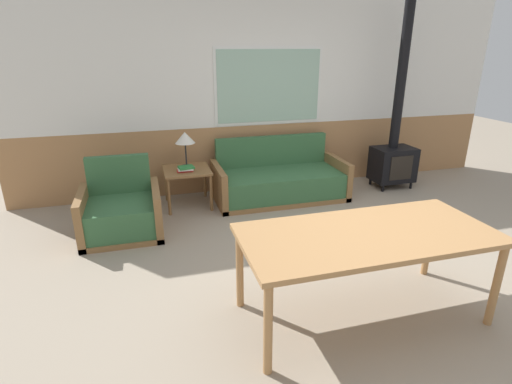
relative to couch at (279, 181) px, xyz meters
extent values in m
plane|color=gray|center=(0.04, -2.09, -0.24)|extent=(16.00, 16.00, 0.00)
cube|color=#AD7A4C|center=(0.04, 0.54, 0.23)|extent=(7.20, 0.06, 0.94)
cube|color=white|center=(0.04, 0.54, 1.58)|extent=(7.20, 0.06, 1.76)
cube|color=white|center=(0.00, 0.50, 1.24)|extent=(1.56, 0.01, 1.06)
cube|color=#99BCA8|center=(0.00, 0.50, 1.24)|extent=(1.48, 0.02, 0.98)
cube|color=olive|center=(0.00, -0.03, -0.21)|extent=(1.79, 0.86, 0.06)
cube|color=#38663D|center=(0.00, -0.05, -0.02)|extent=(1.63, 0.78, 0.32)
cube|color=#38663D|center=(0.00, 0.35, 0.36)|extent=(1.63, 0.10, 0.42)
cube|color=olive|center=(-0.86, -0.03, 0.02)|extent=(0.08, 0.86, 0.52)
cube|color=olive|center=(0.86, -0.03, 0.02)|extent=(0.08, 0.86, 0.52)
cube|color=olive|center=(-2.08, -0.61, -0.21)|extent=(0.87, 0.80, 0.06)
cube|color=#38663D|center=(-2.08, -0.63, -0.02)|extent=(0.71, 0.72, 0.32)
cube|color=#38663D|center=(-2.08, -0.26, 0.37)|extent=(0.71, 0.10, 0.44)
cube|color=olive|center=(-2.47, -0.61, 0.02)|extent=(0.08, 0.80, 0.52)
cube|color=olive|center=(-1.68, -0.61, 0.02)|extent=(0.08, 0.80, 0.52)
cube|color=olive|center=(-1.26, 0.06, 0.25)|extent=(0.59, 0.59, 0.03)
cylinder|color=olive|center=(-1.52, -0.21, 0.00)|extent=(0.04, 0.04, 0.48)
cylinder|color=olive|center=(-0.99, -0.21, 0.00)|extent=(0.04, 0.04, 0.48)
cylinder|color=olive|center=(-1.52, 0.32, 0.00)|extent=(0.04, 0.04, 0.48)
cylinder|color=olive|center=(-0.99, 0.32, 0.00)|extent=(0.04, 0.04, 0.48)
cylinder|color=#262628|center=(-1.24, 0.16, 0.28)|extent=(0.14, 0.14, 0.02)
cylinder|color=#262628|center=(-1.24, 0.16, 0.44)|extent=(0.02, 0.02, 0.30)
cone|color=silver|center=(-1.24, 0.16, 0.66)|extent=(0.26, 0.26, 0.15)
cube|color=#B22823|center=(-1.29, -0.04, 0.28)|extent=(0.20, 0.10, 0.02)
cube|color=white|center=(-1.28, -0.04, 0.30)|extent=(0.19, 0.15, 0.02)
cube|color=#2D7F3D|center=(-1.27, -0.04, 0.32)|extent=(0.21, 0.18, 0.02)
cube|color=#B27F4C|center=(-0.22, -2.64, 0.46)|extent=(1.90, 0.87, 0.04)
cylinder|color=#B27F4C|center=(-1.11, -3.02, 0.10)|extent=(0.06, 0.06, 0.68)
cylinder|color=#B27F4C|center=(0.67, -3.02, 0.10)|extent=(0.06, 0.06, 0.68)
cylinder|color=#B27F4C|center=(-1.11, -2.27, 0.10)|extent=(0.06, 0.06, 0.68)
cylinder|color=#B27F4C|center=(0.67, -2.27, 0.10)|extent=(0.06, 0.06, 0.68)
cylinder|color=black|center=(1.55, -0.18, -0.19)|extent=(0.04, 0.04, 0.10)
cylinder|color=black|center=(2.03, -0.18, -0.19)|extent=(0.04, 0.04, 0.10)
cylinder|color=black|center=(1.55, 0.15, -0.19)|extent=(0.04, 0.04, 0.10)
cylinder|color=black|center=(2.03, 0.15, -0.19)|extent=(0.04, 0.04, 0.10)
cube|color=black|center=(1.79, -0.01, 0.11)|extent=(0.60, 0.42, 0.50)
cube|color=black|center=(1.79, -0.23, 0.11)|extent=(0.36, 0.01, 0.35)
cylinder|color=black|center=(1.79, 0.03, 1.36)|extent=(0.14, 0.14, 2.00)
camera|label=1|loc=(-1.75, -4.97, 1.78)|focal=28.00mm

